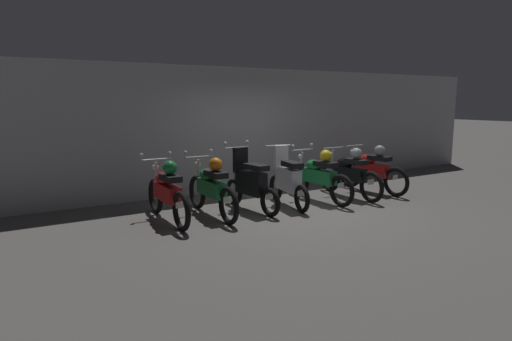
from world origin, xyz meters
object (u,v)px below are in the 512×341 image
object	(u,v)px
motorbike_slot_1	(211,187)
motorbike_slot_4	(319,176)
motorbike_slot_6	(372,169)
motorbike_slot_5	(349,173)
motorbike_slot_0	(167,191)
motorbike_slot_3	(287,180)
motorbike_slot_2	(250,183)

from	to	relation	value
motorbike_slot_1	motorbike_slot_4	size ratio (longest dim) A/B	1.00
motorbike_slot_4	motorbike_slot_6	distance (m)	1.62
motorbike_slot_1	motorbike_slot_5	distance (m)	3.23
motorbike_slot_1	motorbike_slot_6	bearing A→B (deg)	0.31
motorbike_slot_0	motorbike_slot_1	world-z (taller)	same
motorbike_slot_1	motorbike_slot_3	bearing A→B (deg)	-2.31
motorbike_slot_0	motorbike_slot_6	distance (m)	4.85
motorbike_slot_2	motorbike_slot_3	bearing A→B (deg)	-5.07
motorbike_slot_0	motorbike_slot_5	xyz separation A→B (m)	(4.04, -0.17, -0.00)
motorbike_slot_6	motorbike_slot_5	bearing A→B (deg)	-171.15
motorbike_slot_0	motorbike_slot_6	size ratio (longest dim) A/B	1.00
motorbike_slot_5	motorbike_slot_2	bearing A→B (deg)	177.38
motorbike_slot_1	motorbike_slot_4	xyz separation A→B (m)	(2.42, -0.06, 0.00)
motorbike_slot_1	motorbike_slot_3	distance (m)	1.62
motorbike_slot_3	motorbike_slot_4	distance (m)	0.80
motorbike_slot_0	motorbike_slot_5	world-z (taller)	motorbike_slot_0
motorbike_slot_2	motorbike_slot_3	world-z (taller)	motorbike_slot_2
motorbike_slot_4	motorbike_slot_6	world-z (taller)	motorbike_slot_4
motorbike_slot_1	motorbike_slot_3	xyz separation A→B (m)	(1.62, -0.07, -0.00)
motorbike_slot_0	motorbike_slot_3	world-z (taller)	motorbike_slot_3
motorbike_slot_3	motorbike_slot_4	size ratio (longest dim) A/B	0.86
motorbike_slot_6	motorbike_slot_3	bearing A→B (deg)	-177.94
motorbike_slot_4	motorbike_slot_6	size ratio (longest dim) A/B	1.00
motorbike_slot_5	motorbike_slot_6	distance (m)	0.82
motorbike_slot_2	motorbike_slot_3	size ratio (longest dim) A/B	1.00
motorbike_slot_1	motorbike_slot_6	distance (m)	4.04
motorbike_slot_3	motorbike_slot_6	world-z (taller)	motorbike_slot_3
motorbike_slot_1	motorbike_slot_5	xyz separation A→B (m)	(3.23, -0.10, -0.00)
motorbike_slot_0	motorbike_slot_2	world-z (taller)	motorbike_slot_2
motorbike_slot_2	motorbike_slot_5	distance (m)	2.43
motorbike_slot_2	motorbike_slot_6	xyz separation A→B (m)	(3.24, 0.01, -0.00)
motorbike_slot_4	motorbike_slot_5	bearing A→B (deg)	-3.27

